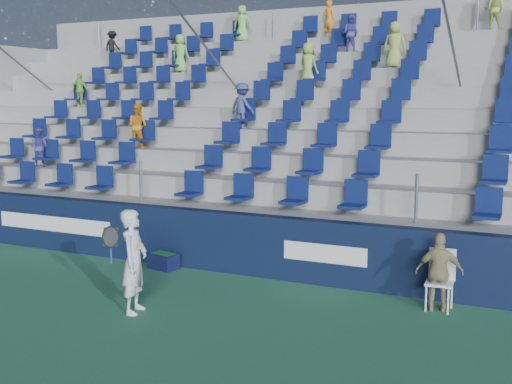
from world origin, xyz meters
TOP-DOWN VIEW (x-y plane):
  - ground at (0.00, 0.00)m, footprint 70.00×70.00m
  - sponsor_wall at (0.00, 3.15)m, footprint 24.00×0.32m
  - grandstand at (-0.00, 8.24)m, footprint 24.00×8.17m
  - tennis_player at (-0.76, 0.30)m, footprint 0.69×0.70m
  - line_judge_chair at (3.64, 2.65)m, footprint 0.47×0.48m
  - line_judge at (3.64, 2.50)m, footprint 0.81×0.49m
  - ball_bin at (-1.86, 2.75)m, footprint 0.64×0.48m

SIDE VIEW (x-z plane):
  - ground at x=0.00m, z-range 0.00..0.00m
  - ball_bin at x=-1.86m, z-range 0.01..0.34m
  - line_judge_chair at x=3.64m, z-range 0.07..1.06m
  - sponsor_wall at x=0.00m, z-range 0.00..1.20m
  - line_judge at x=3.64m, z-range 0.00..1.29m
  - tennis_player at x=-0.76m, z-range 0.00..1.69m
  - grandstand at x=0.00m, z-range -1.18..5.45m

